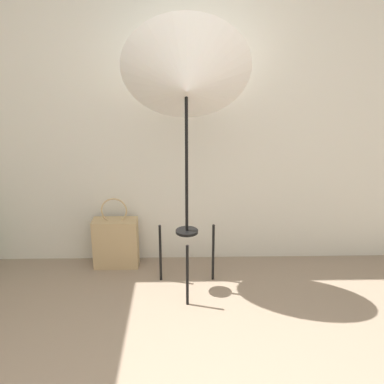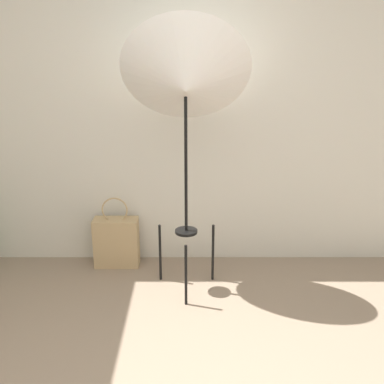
% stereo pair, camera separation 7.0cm
% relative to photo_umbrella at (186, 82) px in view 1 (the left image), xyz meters
% --- Properties ---
extents(wall_back, '(8.00, 0.05, 2.60)m').
position_rel_photo_umbrella_xyz_m(wall_back, '(-0.10, 0.52, -0.22)').
color(wall_back, beige).
rests_on(wall_back, ground_plane).
extents(photo_umbrella, '(0.88, 0.68, 1.95)m').
position_rel_photo_umbrella_xyz_m(photo_umbrella, '(0.00, 0.00, 0.00)').
color(photo_umbrella, black).
rests_on(photo_umbrella, ground_plane).
extents(tote_bag, '(0.36, 0.16, 0.59)m').
position_rel_photo_umbrella_xyz_m(tote_bag, '(-0.58, 0.36, -1.31)').
color(tote_bag, tan).
rests_on(tote_bag, ground_plane).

